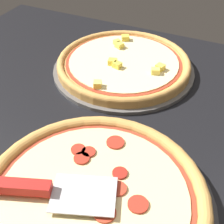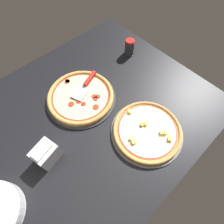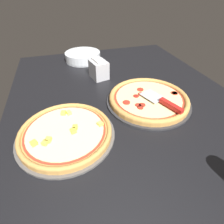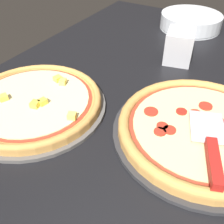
# 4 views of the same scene
# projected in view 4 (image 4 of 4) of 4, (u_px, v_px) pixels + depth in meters

# --- Properties ---
(ground_plane) EXTENTS (1.53, 1.18, 0.04)m
(ground_plane) POSITION_uv_depth(u_px,v_px,m) (169.00, 110.00, 0.74)
(ground_plane) COLOR black
(pizza_pan_front) EXTENTS (0.42, 0.42, 0.01)m
(pizza_pan_front) POSITION_uv_depth(u_px,v_px,m) (200.00, 134.00, 0.63)
(pizza_pan_front) COLOR #2D2D30
(pizza_pan_front) RESTS_ON ground_plane
(pizza_front) EXTENTS (0.40, 0.40, 0.03)m
(pizza_front) POSITION_uv_depth(u_px,v_px,m) (201.00, 128.00, 0.62)
(pizza_front) COLOR #C68E47
(pizza_front) RESTS_ON pizza_pan_front
(pizza_pan_back) EXTENTS (0.39, 0.39, 0.01)m
(pizza_pan_back) POSITION_uv_depth(u_px,v_px,m) (34.00, 107.00, 0.72)
(pizza_pan_back) COLOR #565451
(pizza_pan_back) RESTS_ON ground_plane
(pizza_back) EXTENTS (0.37, 0.37, 0.04)m
(pizza_back) POSITION_uv_depth(u_px,v_px,m) (33.00, 101.00, 0.70)
(pizza_back) COLOR #C68E47
(pizza_back) RESTS_ON pizza_pan_back
(serving_spatula) EXTENTS (0.23, 0.12, 0.02)m
(serving_spatula) POSITION_uv_depth(u_px,v_px,m) (212.00, 151.00, 0.53)
(serving_spatula) COLOR #B7B7BC
(serving_spatula) RESTS_ON pizza_front
(plate_stack) EXTENTS (0.26, 0.26, 0.06)m
(plate_stack) POSITION_uv_depth(u_px,v_px,m) (191.00, 21.00, 1.14)
(plate_stack) COLOR silver
(plate_stack) RESTS_ON ground_plane
(napkin_holder) EXTENTS (0.13, 0.11, 0.12)m
(napkin_holder) POSITION_uv_depth(u_px,v_px,m) (179.00, 45.00, 0.90)
(napkin_holder) COLOR #B2B2B7
(napkin_holder) RESTS_ON ground_plane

